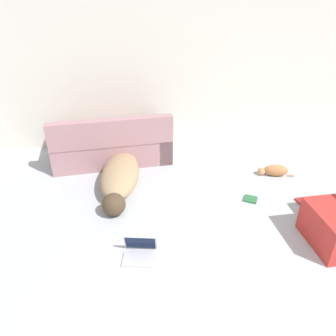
{
  "coord_description": "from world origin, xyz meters",
  "views": [
    {
      "loc": [
        -1.02,
        -1.15,
        2.42
      ],
      "look_at": [
        -0.4,
        2.02,
        0.58
      ],
      "focal_mm": 35.0,
      "sensor_mm": 36.0,
      "label": 1
    }
  ],
  "objects_px": {
    "dog": "(120,177)",
    "cat": "(274,170)",
    "couch": "(112,145)",
    "book_red": "(305,201)",
    "laptop_open": "(140,250)",
    "book_green": "(250,199)"
  },
  "relations": [
    {
      "from": "laptop_open",
      "to": "book_green",
      "type": "xyz_separation_m",
      "value": [
        1.5,
        0.69,
        -0.06
      ]
    },
    {
      "from": "couch",
      "to": "dog",
      "type": "relative_size",
      "value": 1.03
    },
    {
      "from": "dog",
      "to": "book_red",
      "type": "relative_size",
      "value": 8.15
    },
    {
      "from": "book_green",
      "to": "dog",
      "type": "bearing_deg",
      "value": 158.38
    },
    {
      "from": "couch",
      "to": "book_red",
      "type": "bearing_deg",
      "value": 143.86
    },
    {
      "from": "book_red",
      "to": "laptop_open",
      "type": "bearing_deg",
      "value": -166.46
    },
    {
      "from": "couch",
      "to": "book_green",
      "type": "xyz_separation_m",
      "value": [
        1.67,
        -1.46,
        -0.24
      ]
    },
    {
      "from": "book_red",
      "to": "couch",
      "type": "bearing_deg",
      "value": 145.02
    },
    {
      "from": "laptop_open",
      "to": "cat",
      "type": "bearing_deg",
      "value": 44.27
    },
    {
      "from": "dog",
      "to": "cat",
      "type": "distance_m",
      "value": 2.19
    },
    {
      "from": "book_green",
      "to": "book_red",
      "type": "height_order",
      "value": "same"
    },
    {
      "from": "laptop_open",
      "to": "book_green",
      "type": "relative_size",
      "value": 1.78
    },
    {
      "from": "dog",
      "to": "cat",
      "type": "relative_size",
      "value": 3.37
    },
    {
      "from": "book_red",
      "to": "book_green",
      "type": "bearing_deg",
      "value": 165.51
    },
    {
      "from": "couch",
      "to": "dog",
      "type": "bearing_deg",
      "value": 92.76
    },
    {
      "from": "couch",
      "to": "book_red",
      "type": "distance_m",
      "value": 2.85
    },
    {
      "from": "cat",
      "to": "book_green",
      "type": "distance_m",
      "value": 0.77
    },
    {
      "from": "couch",
      "to": "dog",
      "type": "height_order",
      "value": "couch"
    },
    {
      "from": "couch",
      "to": "book_red",
      "type": "relative_size",
      "value": 8.39
    },
    {
      "from": "dog",
      "to": "book_green",
      "type": "bearing_deg",
      "value": 78.73
    },
    {
      "from": "book_green",
      "to": "book_red",
      "type": "bearing_deg",
      "value": -14.49
    },
    {
      "from": "book_green",
      "to": "book_red",
      "type": "xyz_separation_m",
      "value": [
        0.66,
        -0.17,
        -0.0
      ]
    }
  ]
}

